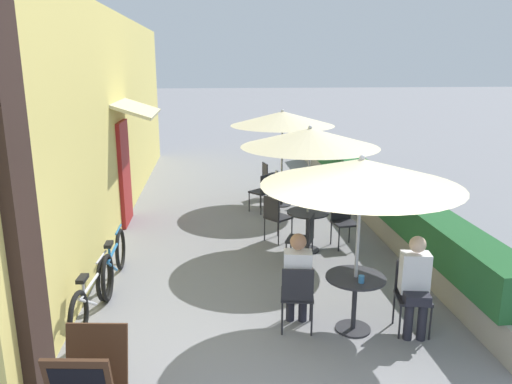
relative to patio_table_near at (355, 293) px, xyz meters
The scene contains 23 objects.
cafe_facade_wall 6.53m from the patio_table_near, 124.98° to the left, with size 0.98×13.74×4.20m.
planter_hedge 5.48m from the patio_table_near, 72.34° to the left, with size 0.60×12.74×1.01m.
patio_table_near is the anchor object (origin of this frame).
patio_umbrella_near 1.51m from the patio_table_near, 135.00° to the left, with size 2.34×2.34×2.22m.
cafe_chair_near_left 0.71m from the patio_table_near, ahead, with size 0.46×0.46×0.87m.
seated_patron_near_left 0.73m from the patio_table_near, 11.83° to the right, with size 0.38×0.44×1.25m.
cafe_chair_near_right 0.71m from the patio_table_near, behind, with size 0.46×0.46×0.87m.
seated_patron_near_right 0.73m from the patio_table_near, 168.17° to the left, with size 0.38×0.44×1.25m.
coffee_cup_near 0.31m from the patio_table_near, 84.88° to the right, with size 0.07×0.07×0.09m.
patio_table_mid 2.72m from the patio_table_near, 91.31° to the left, with size 0.73×0.73×0.72m.
patio_umbrella_mid 3.11m from the patio_table_near, 91.31° to the left, with size 2.34×2.34×2.22m.
cafe_chair_mid_left 3.27m from the patio_table_near, 99.91° to the left, with size 0.56×0.56×0.87m.
cafe_chair_mid_right 2.05m from the patio_table_near, 96.94° to the left, with size 0.52×0.52×0.87m.
cafe_chair_mid_back 2.97m from the patio_table_near, 77.87° to the left, with size 0.46×0.46×0.87m.
patio_table_far 5.62m from the patio_table_near, 91.13° to the left, with size 0.73×0.73×0.72m.
patio_umbrella_far 5.82m from the patio_table_near, 91.13° to the left, with size 2.34×2.34×2.22m.
cafe_chair_far_left 5.13m from the patio_table_near, 96.64° to the left, with size 0.56×0.56×0.87m.
cafe_chair_far_right 5.49m from the patio_table_near, 83.92° to the left, with size 0.51×0.51×0.87m.
cafe_chair_far_back 6.30m from the patio_table_near, 92.90° to the left, with size 0.47×0.47×0.87m.
coffee_cup_far 5.73m from the patio_table_near, 92.09° to the left, with size 0.07×0.07×0.09m.
bicycle_leaning 3.34m from the patio_table_near, behind, with size 0.18×1.73×0.72m.
bicycle_second 3.61m from the patio_table_near, 152.65° to the left, with size 0.10×1.76×0.75m.
menu_board 3.19m from the patio_table_near, 153.59° to the right, with size 0.65×0.69×0.87m.
Camera 1 is at (-0.63, -3.92, 3.25)m, focal length 35.00 mm.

